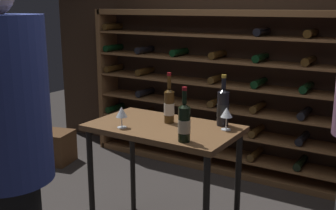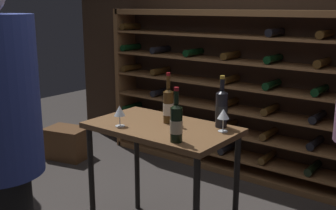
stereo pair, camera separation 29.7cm
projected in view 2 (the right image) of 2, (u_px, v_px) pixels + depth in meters
name	position (u px, v px, depth m)	size (l,w,h in m)	color
back_wall	(259.00, 32.00, 4.19)	(5.29, 0.10, 2.96)	#3D2B1E
wine_rack	(231.00, 95.00, 4.29)	(3.04, 0.32, 1.71)	brown
tasting_table	(162.00, 140.00, 2.97)	(1.06, 0.62, 0.91)	brown
wine_crate	(67.00, 143.00, 4.81)	(0.48, 0.34, 0.36)	brown
wine_bottle_green_slim	(168.00, 105.00, 2.98)	(0.08, 0.08, 0.37)	#4C3314
wine_bottle_amber_reserve	(222.00, 108.00, 2.87)	(0.09, 0.09, 0.37)	black
wine_bottle_red_label	(176.00, 123.00, 2.56)	(0.08, 0.08, 0.35)	black
wine_glass_stemmed_center	(120.00, 112.00, 2.89)	(0.08, 0.08, 0.15)	silver
wine_glass_stemmed_left	(223.00, 115.00, 2.77)	(0.08, 0.08, 0.16)	silver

